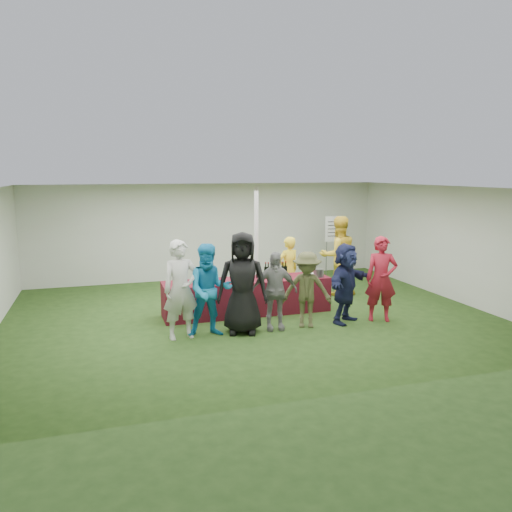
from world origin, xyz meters
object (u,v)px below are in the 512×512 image
object	(u,v)px
staff_back	(338,256)
customer_2	(242,283)
staff_pourer	(288,269)
customer_5	(346,283)
serving_table	(247,296)
customer_0	(181,290)
wine_list_sign	(333,234)
customer_1	(210,290)
dump_bucket	(319,273)
customer_6	(381,279)
customer_3	(274,291)
customer_4	(307,290)

from	to	relation	value
staff_back	customer_2	xyz separation A→B (m)	(-3.07, -2.17, -0.01)
staff_pourer	customer_5	world-z (taller)	customer_5
staff_pourer	customer_5	size ratio (longest dim) A/B	0.95
serving_table	customer_0	size ratio (longest dim) A/B	1.97
staff_pourer	wine_list_sign	bearing A→B (deg)	-152.86
customer_1	dump_bucket	bearing A→B (deg)	25.66
customer_0	customer_2	world-z (taller)	customer_2
serving_table	dump_bucket	xyz separation A→B (m)	(1.57, -0.22, 0.46)
customer_2	staff_pourer	bearing A→B (deg)	65.70
customer_1	wine_list_sign	bearing A→B (deg)	45.92
wine_list_sign	staff_back	xyz separation A→B (m)	(-0.64, -1.59, -0.34)
staff_pourer	customer_2	xyz separation A→B (m)	(-1.64, -1.87, 0.19)
customer_5	customer_6	world-z (taller)	customer_6
staff_pourer	customer_6	world-z (taller)	customer_6
serving_table	customer_5	bearing A→B (deg)	-35.08
customer_2	customer_3	bearing A→B (deg)	18.52
customer_3	staff_pourer	bearing A→B (deg)	70.69
serving_table	customer_3	distance (m)	1.28
serving_table	customer_0	distance (m)	2.07
customer_6	staff_back	bearing A→B (deg)	108.53
customer_2	wine_list_sign	bearing A→B (deg)	62.26
wine_list_sign	customer_5	distance (m)	4.08
customer_3	customer_5	xyz separation A→B (m)	(1.52, -0.00, 0.05)
wine_list_sign	customer_1	distance (m)	5.75
dump_bucket	customer_6	distance (m)	1.41
customer_1	customer_6	size ratio (longest dim) A/B	1.00
customer_1	customer_5	world-z (taller)	customer_1
staff_pourer	customer_4	distance (m)	1.94
customer_3	customer_6	xyz separation A→B (m)	(2.27, -0.10, 0.11)
customer_0	customer_6	size ratio (longest dim) A/B	1.05
customer_0	customer_5	distance (m)	3.32
staff_back	dump_bucket	bearing A→B (deg)	50.29
dump_bucket	serving_table	bearing A→B (deg)	172.02
customer_0	customer_3	size ratio (longest dim) A/B	1.19
serving_table	customer_0	xyz separation A→B (m)	(-1.60, -1.19, 0.54)
customer_4	customer_6	size ratio (longest dim) A/B	0.86
customer_4	customer_3	bearing A→B (deg)	-164.36
staff_pourer	customer_3	bearing A→B (deg)	46.60
customer_2	customer_4	world-z (taller)	customer_2
customer_3	customer_4	size ratio (longest dim) A/B	1.02
customer_6	customer_3	bearing A→B (deg)	-160.15
customer_2	customer_5	size ratio (longest dim) A/B	1.19
staff_pourer	customer_1	bearing A→B (deg)	24.28
staff_back	customer_4	world-z (taller)	staff_back
customer_4	wine_list_sign	bearing A→B (deg)	77.73
dump_bucket	wine_list_sign	xyz separation A→B (m)	(1.69, 2.76, 0.48)
customer_3	customer_6	world-z (taller)	customer_6
customer_2	customer_4	distance (m)	1.32
serving_table	staff_back	bearing A→B (deg)	19.95
customer_1	customer_4	bearing A→B (deg)	3.80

